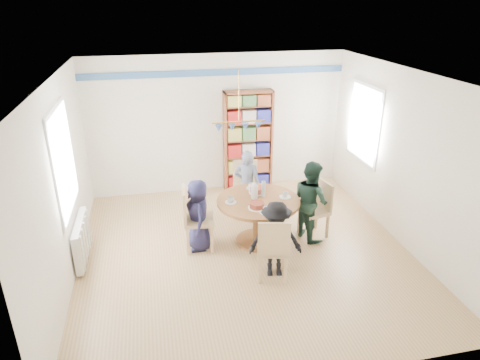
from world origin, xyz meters
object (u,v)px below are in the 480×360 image
object	(u,v)px
person_near	(276,239)
person_right	(311,200)
chair_left	(193,216)
person_far	(247,185)
radiator	(82,240)
chair_right	(318,206)
person_left	(198,215)
bookshelf	(248,142)
chair_near	(273,247)
chair_far	(246,185)
dining_table	(258,211)

from	to	relation	value
person_near	person_right	bearing A→B (deg)	56.62
chair_left	person_near	bearing A→B (deg)	-41.91
chair_left	person_far	bearing A→B (deg)	38.34
person_far	radiator	bearing A→B (deg)	37.76
chair_right	person_left	xyz separation A→B (m)	(-1.96, -0.00, 0.06)
radiator	chair_right	world-z (taller)	chair_right
chair_right	bookshelf	distance (m)	2.23
chair_right	chair_near	world-z (taller)	chair_near
chair_far	person_left	distance (m)	1.39
radiator	chair_right	xyz separation A→B (m)	(3.70, -0.02, 0.16)
chair_left	bookshelf	world-z (taller)	bookshelf
chair_right	person_left	distance (m)	1.96
bookshelf	chair_right	bearing A→B (deg)	-71.04
chair_right	person_far	world-z (taller)	person_far
person_right	chair_right	bearing A→B (deg)	-90.68
chair_left	person_right	size ratio (longest dim) A/B	0.77
dining_table	bookshelf	bearing A→B (deg)	81.40
dining_table	person_right	size ratio (longest dim) A/B	0.99
radiator	chair_far	world-z (taller)	chair_far
person_near	bookshelf	bearing A→B (deg)	94.59
chair_far	chair_near	distance (m)	2.04
chair_right	person_right	size ratio (longest dim) A/B	0.71
radiator	person_far	xyz separation A→B (m)	(2.70, 0.82, 0.28)
person_right	person_near	xyz separation A→B (m)	(-0.84, -0.88, -0.09)
chair_right	chair_near	size ratio (longest dim) A/B	0.97
chair_near	person_left	distance (m)	1.38
chair_right	person_right	world-z (taller)	person_right
chair_right	chair_near	xyz separation A→B (m)	(-1.07, -1.05, 0.02)
chair_right	chair_far	world-z (taller)	chair_far
person_far	person_left	bearing A→B (deg)	61.89
chair_near	bookshelf	size ratio (longest dim) A/B	0.48
chair_near	person_near	distance (m)	0.15
radiator	bookshelf	world-z (taller)	bookshelf
chair_far	person_far	bearing A→B (deg)	-95.13
dining_table	person_far	size ratio (longest dim) A/B	1.03
person_right	person_far	xyz separation A→B (m)	(-0.85, 0.87, -0.03)
chair_right	person_near	world-z (taller)	person_near
radiator	person_far	world-z (taller)	person_far
radiator	person_left	size ratio (longest dim) A/B	0.87
chair_far	person_far	distance (m)	0.18
dining_table	chair_far	size ratio (longest dim) A/B	1.31
radiator	chair_near	world-z (taller)	chair_near
chair_left	chair_near	size ratio (longest dim) A/B	1.05
chair_left	chair_far	bearing A→B (deg)	42.92
chair_far	bookshelf	world-z (taller)	bookshelf
chair_far	bookshelf	size ratio (longest dim) A/B	0.49
chair_far	person_right	xyz separation A→B (m)	(0.83, -1.03, 0.11)
person_right	person_far	world-z (taller)	person_right
person_near	bookshelf	xyz separation A→B (m)	(0.29, 2.98, 0.42)
chair_near	person_right	xyz separation A→B (m)	(0.91, 1.01, 0.13)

